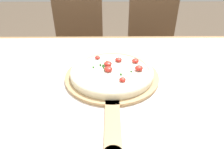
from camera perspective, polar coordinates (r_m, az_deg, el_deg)
dining_table at (r=0.79m, az=0.90°, el=-8.68°), size 1.50×1.01×0.73m
towel_cloth at (r=0.73m, az=0.96°, el=-3.24°), size 1.42×0.93×0.00m
pizza_peel at (r=0.75m, az=-0.01°, el=-1.25°), size 0.36×0.56×0.01m
pizza at (r=0.76m, az=0.03°, el=0.89°), size 0.32×0.32×0.04m
chair_left at (r=1.62m, az=-9.49°, el=8.55°), size 0.40×0.40×0.90m
chair_right at (r=1.64m, az=11.73°, el=8.56°), size 0.43×0.43×0.90m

